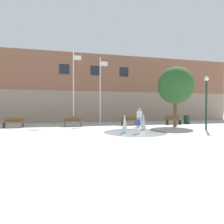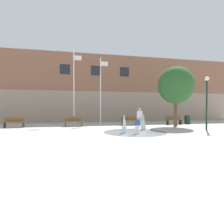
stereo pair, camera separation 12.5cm
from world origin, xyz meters
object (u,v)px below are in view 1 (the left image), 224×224
Objects in this scene: lamp_post_right_lane at (206,95)px; child_with_pink_shirt at (138,124)px; park_bench_far_right at (173,120)px; trash_can at (187,119)px; park_bench_center at (73,121)px; street_tree_near_building at (175,85)px; flagpole_right at (101,89)px; park_bench_far_left at (14,122)px; park_bench_near_trashcan at (129,120)px; adult_near_bench at (139,116)px; flagpole_left at (74,86)px.

child_with_pink_shirt is at bearing -171.73° from lamp_post_right_lane.
park_bench_far_right is 1.88m from trash_can.
park_bench_center is 9.49m from street_tree_near_building.
flagpole_right reaches higher than park_bench_far_right.
park_bench_far_left is 0.24× the size of flagpole_right.
lamp_post_right_lane is at bearing -111.06° from trash_can.
adult_near_bench is at bearing -74.53° from park_bench_near_trashcan.
street_tree_near_building is (13.53, -1.81, 3.12)m from park_bench_far_left.
park_bench_far_left and park_bench_center have the same top height.
park_bench_center is 5.79m from adult_near_bench.
flagpole_left reaches higher than child_with_pink_shirt.
child_with_pink_shirt is at bearing -61.39° from flagpole_left.
street_tree_near_building is at bearing -11.93° from park_bench_center.
trash_can is (7.55, 5.75, -0.13)m from child_with_pink_shirt.
park_bench_far_left is at bearing -179.45° from park_bench_center.
street_tree_near_building is (3.19, -0.35, 2.67)m from adult_near_bench.
park_bench_near_trashcan is 1.78× the size of trash_can.
park_bench_center is 10.84m from lamp_post_right_lane.
lamp_post_right_lane is at bearing -46.08° from park_bench_near_trashcan.
park_bench_near_trashcan is at bearing 152.25° from street_tree_near_building.
park_bench_near_trashcan is (5.15, 0.05, 0.00)m from park_bench_center.
lamp_post_right_lane reaches higher than park_bench_far_right.
park_bench_far_left is at bearing -179.42° from park_bench_near_trashcan.
park_bench_far_left is 14.00m from street_tree_near_building.
flagpole_left reaches higher than street_tree_near_building.
lamp_post_right_lane is (5.65, 0.82, 1.98)m from child_with_pink_shirt.
flagpole_right reaches higher than lamp_post_right_lane.
lamp_post_right_lane reaches higher than trash_can.
trash_can is at bearing -1.38° from adult_near_bench.
child_with_pink_shirt is at bearing -53.78° from park_bench_center.
park_bench_center is 4.46m from flagpole_right.
flagpole_right is 1.71× the size of lamp_post_right_lane.
park_bench_near_trashcan is 6.76m from lamp_post_right_lane.
street_tree_near_building is at bearing -27.75° from park_bench_near_trashcan.
park_bench_far_right is 1.01× the size of adult_near_bench.
park_bench_center is 1.78× the size of trash_can.
flagpole_left is at bearing 146.49° from lamp_post_right_lane.
park_bench_far_right is 1.78× the size of trash_can.
street_tree_near_building is at bearing -22.45° from flagpole_left.
trash_can is at bearing 2.68° from park_bench_near_trashcan.
trash_can is (1.83, 0.44, -0.03)m from park_bench_far_right.
park_bench_far_right is 4.94m from lamp_post_right_lane.
park_bench_center is 1.00× the size of park_bench_near_trashcan.
park_bench_far_right is (4.53, -0.15, 0.00)m from park_bench_near_trashcan.
park_bench_far_right is (14.43, -0.05, 0.00)m from park_bench_far_left.
child_with_pink_shirt reaches higher than park_bench_far_right.
park_bench_far_right is at bearing 62.82° from street_tree_near_building.
street_tree_near_building reaches higher than park_bench_center.
flagpole_right is (-2.47, 1.69, 3.11)m from park_bench_near_trashcan.
flagpole_left reaches higher than lamp_post_right_lane.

